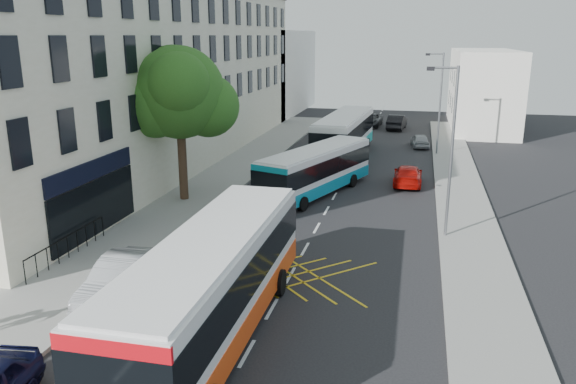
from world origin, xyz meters
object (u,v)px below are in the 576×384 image
Objects in this scene: bus_far at (344,135)px; distant_car_grey at (370,120)px; red_hatchback at (408,175)px; distant_car_dark at (397,122)px; lamp_far at (439,98)px; lamp_near at (450,144)px; bus_near at (212,284)px; street_tree at (179,94)px; motorbike at (219,342)px; bus_mid at (316,170)px; parked_car_silver at (122,279)px; distant_car_silver at (420,141)px.

distant_car_grey is (0.64, 16.10, -1.11)m from bus_far.
distant_car_dark is at bearing -85.86° from red_hatchback.
bus_far reaches higher than distant_car_dark.
lamp_near is at bearing -90.00° from lamp_far.
distant_car_dark is at bearing 84.63° from bus_near.
street_tree reaches higher than motorbike.
distant_car_grey is at bearing 115.40° from lamp_far.
lamp_near is 0.77× the size of bus_mid.
lamp_far reaches higher than parked_car_silver.
distant_car_grey is (-6.58, 13.85, -3.94)m from lamp_far.
bus_far reaches higher than red_hatchback.
distant_car_dark is (-2.43, 9.44, 0.16)m from distant_car_silver.
distant_car_silver is at bearing 56.30° from street_tree.
lamp_near is 1.81× the size of red_hatchback.
street_tree reaches higher than lamp_far.
bus_near is (7.14, -14.13, -4.48)m from street_tree.
bus_near is 45.04m from distant_car_grey.
bus_mid is 26.61m from distant_car_dark.
parked_car_silver is 1.39× the size of distant_car_silver.
street_tree is at bearing 48.74° from distant_car_silver.
bus_mid is at bearing 140.04° from lamp_near.
lamp_far is 8.07m from bus_far.
red_hatchback is 13.30m from distant_car_silver.
lamp_near is at bearing -20.31° from bus_mid.
bus_mid reaches higher than distant_car_grey.
bus_mid is 18.00m from distant_car_silver.
red_hatchback is at bearing 59.52° from parked_car_silver.
distant_car_dark is (2.88, -1.30, 0.08)m from distant_car_grey.
distant_car_silver is 9.75m from distant_car_dark.
distant_car_grey is 3.16m from distant_car_dark.
parked_car_silver is (-4.38, -15.64, -0.71)m from bus_mid.
parked_car_silver is at bearing 142.03° from motorbike.
lamp_far is 31.93m from parked_car_silver.
bus_far is at bearing -162.74° from lamp_far.
bus_mid is 0.85× the size of bus_far.
bus_far is 2.53× the size of parked_car_silver.
lamp_near reaches higher than bus_far.
parked_car_silver is (2.91, -12.39, -5.50)m from street_tree.
lamp_near is 0.66× the size of bus_far.
parked_car_silver is at bearing -95.81° from bus_far.
red_hatchback is at bearing 76.25° from motorbike.
bus_mid is at bearing 89.20° from bus_near.
street_tree is 22.57m from lamp_far.
distant_car_grey is at bearing 75.25° from street_tree.
bus_near is at bearing -86.94° from bus_far.
distant_car_silver is 0.76× the size of distant_car_dark.
street_tree reaches higher than distant_car_silver.
bus_near is at bearing 72.04° from distant_car_silver.
distant_car_grey reaches higher than distant_car_silver.
distant_car_grey is 1.06× the size of distant_car_dark.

